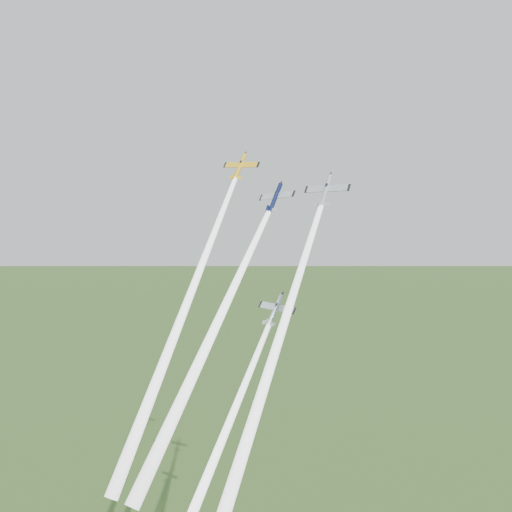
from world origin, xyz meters
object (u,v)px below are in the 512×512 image
plane_silver_right (326,191)px  plane_silver_low (275,310)px  plane_yellow (240,166)px  plane_navy (275,197)px

plane_silver_right → plane_silver_low: size_ratio=1.10×
plane_yellow → plane_silver_right: bearing=-26.2°
plane_navy → plane_yellow: bearing=150.2°
plane_silver_low → plane_yellow: bearing=144.2°
plane_silver_right → plane_silver_low: plane_silver_right is taller
plane_yellow → plane_silver_low: bearing=-44.5°
plane_navy → plane_silver_low: 20.73m
plane_navy → plane_silver_right: bearing=15.9°
plane_silver_right → plane_yellow: bearing=154.7°
plane_yellow → plane_navy: size_ratio=1.07×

